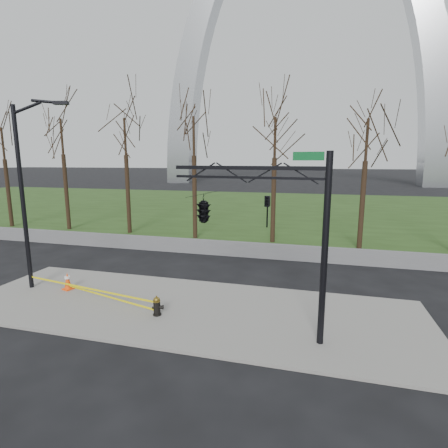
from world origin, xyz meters
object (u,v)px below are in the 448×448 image
(traffic_cone, at_px, (68,281))
(street_light, at_px, (26,185))
(fire_hydrant, at_px, (157,306))
(traffic_signal_mast, at_px, (225,209))

(traffic_cone, relative_size, street_light, 0.10)
(fire_hydrant, relative_size, street_light, 0.09)
(street_light, height_order, traffic_signal_mast, street_light)
(traffic_signal_mast, bearing_deg, fire_hydrant, -173.49)
(traffic_cone, bearing_deg, fire_hydrant, -15.44)
(traffic_cone, xyz_separation_m, traffic_signal_mast, (7.57, -1.43, 3.66))
(fire_hydrant, xyz_separation_m, traffic_signal_mast, (2.58, -0.06, 3.70))
(fire_hydrant, distance_m, traffic_cone, 5.17)
(street_light, bearing_deg, fire_hydrant, -25.01)
(street_light, xyz_separation_m, traffic_signal_mast, (9.12, -1.29, -0.55))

